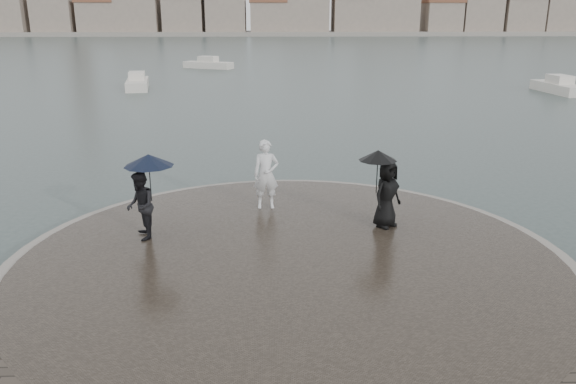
{
  "coord_description": "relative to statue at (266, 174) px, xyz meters",
  "views": [
    {
      "loc": [
        -0.46,
        -7.9,
        5.44
      ],
      "look_at": [
        0.0,
        4.8,
        1.45
      ],
      "focal_mm": 35.0,
      "sensor_mm": 36.0,
      "label": 1
    }
  ],
  "objects": [
    {
      "name": "statue",
      "position": [
        0.0,
        0.0,
        0.0
      ],
      "size": [
        0.72,
        0.49,
        1.9
      ],
      "primitive_type": "imported",
      "rotation": [
        0.0,
        0.0,
        0.05
      ],
      "color": "silver",
      "rests_on": "quay_tip"
    },
    {
      "name": "far_skyline",
      "position": [
        -5.77,
        153.85,
        4.3
      ],
      "size": [
        260.0,
        20.0,
        37.0
      ],
      "color": "gray",
      "rests_on": "ground"
    },
    {
      "name": "kerb_ring",
      "position": [
        0.53,
        -3.36,
        -1.15
      ],
      "size": [
        12.5,
        12.5,
        0.32
      ],
      "primitive_type": "cylinder",
      "color": "gray",
      "rests_on": "ground"
    },
    {
      "name": "boats",
      "position": [
        1.72,
        34.74,
        -0.93
      ],
      "size": [
        33.96,
        26.07,
        1.5
      ],
      "color": "silver",
      "rests_on": "ground"
    },
    {
      "name": "quay_tip",
      "position": [
        0.53,
        -3.36,
        -1.13
      ],
      "size": [
        11.9,
        11.9,
        0.36
      ],
      "primitive_type": "cylinder",
      "color": "#2D261E",
      "rests_on": "ground"
    },
    {
      "name": "ground",
      "position": [
        0.53,
        -6.86,
        -1.31
      ],
      "size": [
        400.0,
        400.0,
        0.0
      ],
      "primitive_type": "plane",
      "color": "#2B3835",
      "rests_on": "ground"
    },
    {
      "name": "visitor_left",
      "position": [
        -2.87,
        -2.13,
        0.21
      ],
      "size": [
        1.24,
        1.16,
        2.04
      ],
      "color": "black",
      "rests_on": "quay_tip"
    },
    {
      "name": "visitor_right",
      "position": [
        2.95,
        -1.54,
        0.13
      ],
      "size": [
        1.22,
        1.05,
        1.95
      ],
      "color": "black",
      "rests_on": "quay_tip"
    }
  ]
}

